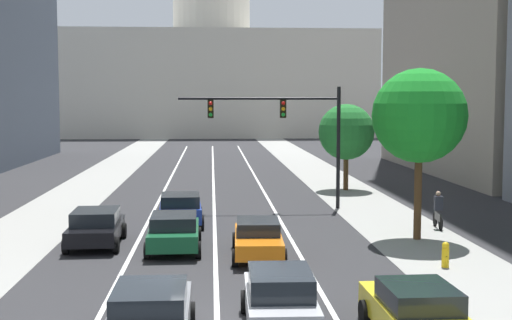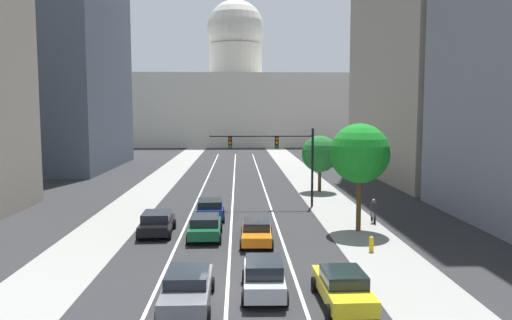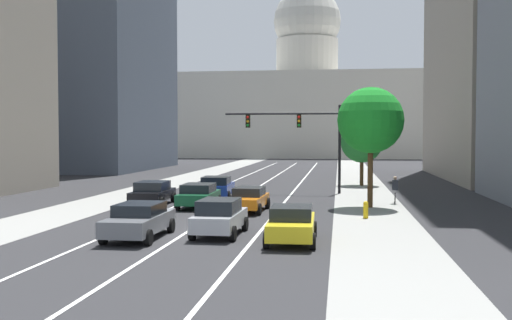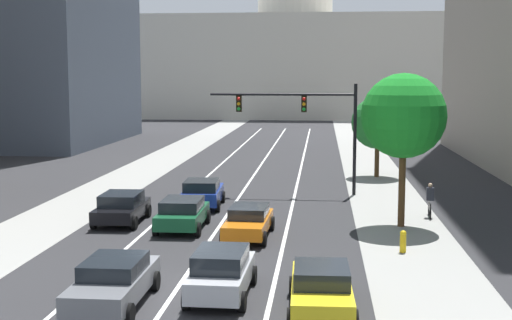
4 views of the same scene
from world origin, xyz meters
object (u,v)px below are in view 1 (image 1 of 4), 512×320
at_px(car_blue, 180,209).
at_px(car_orange, 258,238).
at_px(car_black, 96,227).
at_px(car_green, 174,231).
at_px(cyclist, 438,210).
at_px(street_tree_near_right, 346,132).
at_px(car_silver, 280,299).
at_px(street_tree_mid_right, 419,116).
at_px(car_gray, 150,317).
at_px(capitol_building, 212,69).
at_px(car_yellow, 417,313).
at_px(traffic_signal_mast, 287,122).
at_px(fire_hydrant, 445,254).

bearing_deg(car_blue, car_orange, -157.15).
height_order(car_black, car_green, car_black).
bearing_deg(cyclist, street_tree_near_right, 11.12).
height_order(car_silver, car_orange, car_silver).
xyz_separation_m(car_green, street_tree_mid_right, (10.09, 1.55, 4.42)).
xyz_separation_m(car_black, cyclist, (14.95, 2.77, 0.08)).
xyz_separation_m(car_silver, car_blue, (-3.18, 15.09, -0.01)).
relative_size(car_orange, car_black, 1.05).
distance_m(car_gray, car_green, 10.79).
xyz_separation_m(car_silver, street_tree_near_right, (6.97, 27.30, 2.95)).
xyz_separation_m(capitol_building, cyclist, (10.16, -85.91, -9.95)).
bearing_deg(cyclist, capitol_building, 11.25).
height_order(car_orange, street_tree_near_right, street_tree_near_right).
relative_size(street_tree_mid_right, street_tree_near_right, 1.28).
relative_size(car_gray, car_blue, 1.16).
relative_size(car_silver, car_gray, 0.88).
xyz_separation_m(car_yellow, car_green, (-6.38, 10.89, 0.01)).
bearing_deg(cyclist, traffic_signal_mast, 49.79).
height_order(street_tree_mid_right, street_tree_near_right, street_tree_mid_right).
relative_size(car_gray, car_yellow, 1.04).
xyz_separation_m(capitol_building, traffic_signal_mast, (3.91, -79.72, -6.14)).
bearing_deg(street_tree_near_right, car_gray, -109.66).
xyz_separation_m(capitol_building, street_tree_mid_right, (8.50, -88.27, -5.62)).
relative_size(capitol_building, cyclist, 29.46).
distance_m(traffic_signal_mast, fire_hydrant, 14.71).
distance_m(car_orange, car_green, 3.43).
distance_m(capitol_building, street_tree_mid_right, 88.86).
bearing_deg(street_tree_near_right, cyclist, -83.38).
xyz_separation_m(car_blue, fire_hydrant, (9.63, -8.81, -0.34)).
bearing_deg(capitol_building, cyclist, -83.25).
bearing_deg(car_silver, cyclist, -31.18).
height_order(car_gray, traffic_signal_mast, traffic_signal_mast).
relative_size(traffic_signal_mast, street_tree_mid_right, 1.21).
bearing_deg(capitol_building, traffic_signal_mast, -87.19).
relative_size(car_blue, cyclist, 2.39).
bearing_deg(traffic_signal_mast, car_black, -134.16).
bearing_deg(street_tree_mid_right, car_yellow, -106.62).
bearing_deg(car_gray, fire_hydrant, -52.57).
xyz_separation_m(street_tree_mid_right, street_tree_near_right, (0.07, 16.10, -1.42)).
xyz_separation_m(fire_hydrant, street_tree_near_right, (0.53, 21.03, 3.30)).
bearing_deg(car_yellow, cyclist, -21.40).
distance_m(car_gray, car_blue, 16.23).
relative_size(car_black, street_tree_mid_right, 0.61).
distance_m(car_orange, street_tree_near_right, 20.38).
relative_size(fire_hydrant, street_tree_near_right, 0.16).
bearing_deg(traffic_signal_mast, fire_hydrant, -72.98).
height_order(car_blue, cyclist, cyclist).
relative_size(car_gray, cyclist, 2.78).
height_order(fire_hydrant, street_tree_mid_right, street_tree_mid_right).
height_order(capitol_building, car_black, capitol_building).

